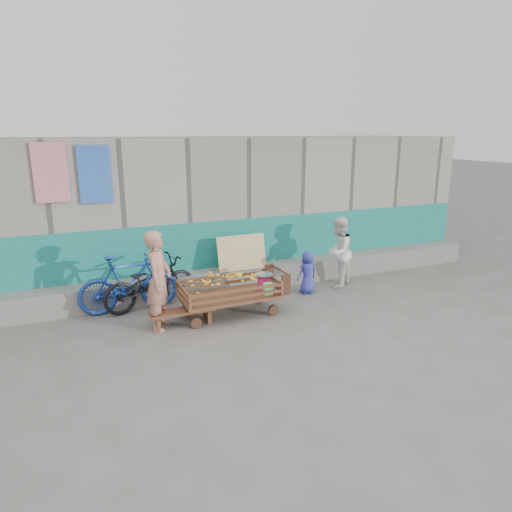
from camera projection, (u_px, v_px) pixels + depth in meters
name	position (u px, v px, depth m)	size (l,w,h in m)	color
ground	(276.00, 337.00, 7.17)	(80.00, 80.00, 0.00)	#55524D
building_wall	(200.00, 207.00, 10.36)	(12.00, 3.50, 3.00)	gray
banana_cart	(228.00, 287.00, 7.87)	(1.84, 0.84, 0.79)	#562A1B
bench	(182.00, 314.00, 7.56)	(1.06, 0.32, 0.27)	#562A1B
vendor_man	(159.00, 280.00, 7.30)	(0.59, 0.39, 1.63)	tan
woman	(338.00, 252.00, 9.35)	(0.71, 0.55, 1.46)	white
child	(307.00, 272.00, 9.01)	(0.42, 0.27, 0.85)	#2D339B
bicycle_dark	(150.00, 283.00, 8.26)	(0.62, 1.78, 0.93)	black
bicycle_blue	(128.00, 283.00, 8.06)	(0.49, 1.74, 1.05)	#1B3D9B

